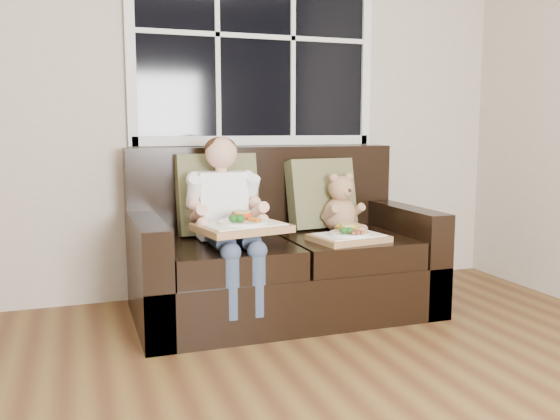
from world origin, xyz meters
name	(u,v)px	position (x,y,z in m)	size (l,w,h in m)	color
window_back	(255,37)	(0.50, 2.48, 1.65)	(1.62, 0.04, 1.37)	black
loveseat	(279,258)	(0.50, 2.02, 0.31)	(1.70, 0.92, 0.96)	black
pillow_left	(217,195)	(0.17, 2.17, 0.69)	(0.47, 0.22, 0.49)	#63653E
pillow_right	(321,194)	(0.83, 2.17, 0.67)	(0.45, 0.24, 0.44)	#63653E
child	(226,207)	(0.15, 1.90, 0.65)	(0.39, 0.60, 0.89)	white
teddy_bear	(341,207)	(0.90, 2.03, 0.60)	(0.24, 0.29, 0.37)	tan
tray_left	(242,226)	(0.18, 1.69, 0.58)	(0.51, 0.43, 0.10)	olive
tray_right	(349,236)	(0.81, 1.72, 0.48)	(0.44, 0.36, 0.09)	olive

